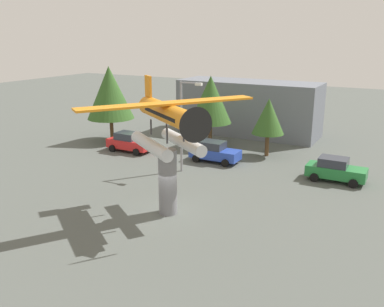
# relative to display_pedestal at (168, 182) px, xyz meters

# --- Properties ---
(ground_plane) EXTENTS (140.00, 140.00, 0.00)m
(ground_plane) POSITION_rel_display_pedestal_xyz_m (0.00, 0.00, -1.99)
(ground_plane) COLOR #515651
(display_pedestal) EXTENTS (1.10, 1.10, 3.98)m
(display_pedestal) POSITION_rel_display_pedestal_xyz_m (0.00, 0.00, 0.00)
(display_pedestal) COLOR slate
(display_pedestal) RESTS_ON ground
(floatplane_monument) EXTENTS (7.13, 9.18, 4.00)m
(floatplane_monument) POSITION_rel_display_pedestal_xyz_m (0.11, -0.07, 3.66)
(floatplane_monument) COLOR silver
(floatplane_monument) RESTS_ON display_pedestal
(car_near_red) EXTENTS (4.20, 2.02, 1.76)m
(car_near_red) POSITION_rel_display_pedestal_xyz_m (-10.43, 10.02, -1.11)
(car_near_red) COLOR red
(car_near_red) RESTS_ON ground
(car_mid_blue) EXTENTS (4.20, 2.02, 1.76)m
(car_mid_blue) POSITION_rel_display_pedestal_xyz_m (-2.14, 10.84, -1.11)
(car_mid_blue) COLOR #2847B7
(car_mid_blue) RESTS_ON ground
(car_far_green) EXTENTS (4.20, 2.02, 1.76)m
(car_far_green) POSITION_rel_display_pedestal_xyz_m (7.74, 10.73, -1.11)
(car_far_green) COLOR #237A38
(car_far_green) RESTS_ON ground
(streetlight_primary) EXTENTS (1.84, 0.28, 7.05)m
(streetlight_primary) POSITION_rel_display_pedestal_xyz_m (-3.11, 7.35, 2.16)
(streetlight_primary) COLOR gray
(streetlight_primary) RESTS_ON ground
(storefront_building) EXTENTS (14.90, 5.22, 5.65)m
(storefront_building) POSITION_rel_display_pedestal_xyz_m (-3.52, 22.00, 0.84)
(storefront_building) COLOR slate
(storefront_building) RESTS_ON ground
(tree_west) EXTENTS (4.62, 4.62, 7.45)m
(tree_west) POSITION_rel_display_pedestal_xyz_m (-14.38, 12.39, 2.89)
(tree_west) COLOR brown
(tree_west) RESTS_ON ground
(tree_east) EXTENTS (3.97, 3.97, 6.77)m
(tree_east) POSITION_rel_display_pedestal_xyz_m (-4.63, 15.06, 2.56)
(tree_east) COLOR brown
(tree_east) RESTS_ON ground
(tree_center_back) EXTENTS (2.81, 2.81, 5.13)m
(tree_center_back) POSITION_rel_display_pedestal_xyz_m (1.15, 14.70, 1.55)
(tree_center_back) COLOR brown
(tree_center_back) RESTS_ON ground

